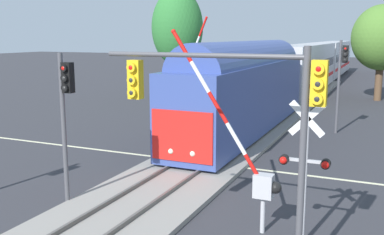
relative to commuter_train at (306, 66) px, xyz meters
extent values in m
plane|color=#333338|center=(0.00, -27.20, -2.73)|extent=(220.00, 220.00, 0.00)
cube|color=beige|center=(0.00, -27.20, -2.73)|extent=(44.00, 0.20, 0.01)
cube|color=gray|center=(0.00, -27.20, -2.64)|extent=(4.40, 80.00, 0.18)
cube|color=#56514C|center=(-0.72, -27.20, -2.48)|extent=(0.10, 80.00, 0.14)
cube|color=#56514C|center=(0.71, -27.20, -2.48)|extent=(0.10, 80.00, 0.14)
cube|color=#384C93|center=(0.00, -20.50, -0.46)|extent=(3.00, 17.62, 3.90)
cube|color=red|center=(0.00, -29.33, -1.05)|extent=(2.76, 0.08, 2.15)
cylinder|color=#384C93|center=(0.00, -20.50, 1.37)|extent=(2.76, 15.86, 2.76)
sphere|color=#F4F2CC|center=(-0.50, -29.34, -1.73)|extent=(0.24, 0.24, 0.24)
sphere|color=#F4F2CC|center=(0.50, -29.34, -1.73)|extent=(0.24, 0.24, 0.24)
cube|color=silver|center=(0.00, 0.00, -0.11)|extent=(3.00, 21.59, 4.60)
cube|color=black|center=(1.51, 0.00, 0.19)|extent=(0.04, 19.43, 0.90)
cube|color=red|center=(1.52, 0.00, -1.26)|extent=(0.04, 19.86, 0.36)
cube|color=silver|center=(0.00, 22.48, -0.11)|extent=(3.00, 21.59, 4.60)
cube|color=black|center=(1.51, 22.48, 0.19)|extent=(0.04, 19.43, 0.90)
cube|color=red|center=(1.52, 22.48, -1.26)|extent=(0.04, 19.86, 0.36)
cylinder|color=#B7B7BC|center=(4.52, -33.33, -2.18)|extent=(0.14, 0.14, 1.10)
cube|color=#B7B7BC|center=(4.52, -33.33, -1.28)|extent=(0.56, 0.40, 0.70)
sphere|color=black|center=(4.87, -33.33, -1.28)|extent=(0.36, 0.36, 0.36)
cylinder|color=red|center=(4.23, -33.33, -0.84)|extent=(0.68, 0.12, 0.96)
cylinder|color=white|center=(3.65, -33.33, 0.05)|extent=(0.68, 0.12, 0.96)
cylinder|color=red|center=(3.07, -33.33, 0.94)|extent=(0.68, 0.12, 0.96)
cylinder|color=white|center=(2.49, -33.33, 1.83)|extent=(0.68, 0.12, 0.96)
cylinder|color=red|center=(1.91, -33.33, 2.72)|extent=(0.68, 0.12, 0.96)
sphere|color=red|center=(1.62, -33.33, 3.17)|extent=(0.14, 0.14, 0.14)
cylinder|color=#B2B2B7|center=(5.74, -33.71, -0.75)|extent=(0.14, 0.14, 3.96)
cube|color=white|center=(5.74, -33.73, 0.88)|extent=(0.98, 0.05, 0.98)
cube|color=white|center=(5.74, -33.73, 0.88)|extent=(0.98, 0.05, 0.98)
cube|color=#B2B2B7|center=(5.74, -33.71, -0.28)|extent=(1.10, 0.08, 0.08)
cylinder|color=black|center=(5.19, -33.81, -0.28)|extent=(0.26, 0.18, 0.26)
cylinder|color=black|center=(6.29, -33.81, -0.28)|extent=(0.26, 0.18, 0.26)
sphere|color=red|center=(5.19, -33.91, -0.28)|extent=(0.20, 0.20, 0.20)
sphere|color=red|center=(6.29, -33.91, -0.28)|extent=(0.20, 0.20, 0.20)
cone|color=black|center=(5.74, -33.71, 1.35)|extent=(0.28, 0.28, 0.22)
cylinder|color=#B7B7BC|center=(-4.52, -21.08, -2.18)|extent=(0.14, 0.14, 1.10)
cube|color=#B7B7BC|center=(-4.52, -21.08, -1.28)|extent=(0.56, 0.40, 0.70)
sphere|color=black|center=(-4.87, -21.08, -1.28)|extent=(0.36, 0.36, 0.36)
cylinder|color=red|center=(-4.30, -21.08, -0.75)|extent=(0.56, 0.12, 1.12)
cylinder|color=white|center=(-3.85, -21.08, 0.32)|extent=(0.56, 0.12, 1.12)
cylinder|color=red|center=(-3.40, -21.08, 1.40)|extent=(0.56, 0.12, 1.12)
cylinder|color=white|center=(-2.95, -21.08, 2.47)|extent=(0.56, 0.12, 1.12)
cylinder|color=red|center=(-2.50, -21.08, 3.54)|extent=(0.56, 0.12, 1.12)
sphere|color=red|center=(-2.28, -21.08, 4.08)|extent=(0.14, 0.14, 0.14)
cylinder|color=#4C4C51|center=(-2.25, -33.88, -0.12)|extent=(0.16, 0.16, 5.23)
cube|color=black|center=(-1.97, -33.88, 1.69)|extent=(0.34, 0.26, 1.00)
sphere|color=red|center=(-1.97, -34.03, 2.01)|extent=(0.20, 0.20, 0.20)
cylinder|color=black|center=(-1.97, -34.06, 2.01)|extent=(0.24, 0.10, 0.24)
sphere|color=#262626|center=(-1.97, -34.03, 1.69)|extent=(0.20, 0.20, 0.20)
cylinder|color=black|center=(-1.97, -34.06, 1.69)|extent=(0.24, 0.10, 0.24)
sphere|color=#262626|center=(-1.97, -34.03, 1.37)|extent=(0.20, 0.20, 0.20)
cylinder|color=black|center=(-1.97, -34.06, 1.37)|extent=(0.24, 0.10, 0.24)
cylinder|color=#4C4C51|center=(5.99, -35.67, 0.05)|extent=(0.16, 0.16, 5.57)
cube|color=gold|center=(6.27, -35.67, 2.03)|extent=(0.34, 0.26, 1.00)
sphere|color=red|center=(6.27, -35.82, 2.35)|extent=(0.20, 0.20, 0.20)
cylinder|color=gold|center=(6.27, -35.85, 2.35)|extent=(0.24, 0.10, 0.24)
sphere|color=#262626|center=(6.27, -35.82, 2.03)|extent=(0.20, 0.20, 0.20)
cylinder|color=gold|center=(6.27, -35.85, 2.03)|extent=(0.24, 0.10, 0.24)
sphere|color=#262626|center=(6.27, -35.82, 1.71)|extent=(0.20, 0.20, 0.20)
cylinder|color=gold|center=(6.27, -35.85, 1.71)|extent=(0.24, 0.10, 0.24)
cylinder|color=#4C4C51|center=(3.45, -35.67, 2.58)|extent=(5.08, 0.12, 0.12)
cube|color=gold|center=(1.67, -35.67, 1.93)|extent=(0.34, 0.26, 1.00)
sphere|color=red|center=(1.67, -35.82, 2.25)|extent=(0.20, 0.20, 0.20)
cylinder|color=gold|center=(1.67, -35.85, 2.25)|extent=(0.24, 0.10, 0.24)
sphere|color=#262626|center=(1.67, -35.82, 1.93)|extent=(0.20, 0.20, 0.20)
cylinder|color=gold|center=(1.67, -35.85, 1.93)|extent=(0.24, 0.10, 0.24)
sphere|color=#262626|center=(1.67, -35.82, 1.61)|extent=(0.20, 0.20, 0.20)
cylinder|color=gold|center=(1.67, -35.85, 1.61)|extent=(0.24, 0.10, 0.24)
cylinder|color=#4C4C51|center=(4.95, -18.09, 0.03)|extent=(0.16, 0.16, 5.52)
cube|color=black|center=(5.23, -18.09, 1.99)|extent=(0.34, 0.26, 1.00)
sphere|color=red|center=(5.23, -18.24, 2.31)|extent=(0.20, 0.20, 0.20)
cylinder|color=black|center=(5.23, -18.27, 2.31)|extent=(0.24, 0.10, 0.24)
sphere|color=#262626|center=(5.23, -18.24, 1.99)|extent=(0.20, 0.20, 0.20)
cylinder|color=black|center=(5.23, -18.27, 1.99)|extent=(0.24, 0.10, 0.24)
sphere|color=#262626|center=(5.23, -18.24, 1.67)|extent=(0.20, 0.20, 0.20)
cylinder|color=black|center=(5.23, -18.27, 1.67)|extent=(0.24, 0.10, 0.24)
cylinder|color=#4C3828|center=(-9.54, -9.91, -0.74)|extent=(0.41, 0.41, 3.99)
ellipsoid|color=#2D7533|center=(-9.54, -9.91, 3.74)|extent=(4.49, 4.49, 6.63)
cylinder|color=brown|center=(6.84, -2.28, -1.01)|extent=(0.64, 0.64, 3.44)
ellipsoid|color=#4C7A2D|center=(6.84, -2.28, 2.88)|extent=(5.24, 5.24, 5.79)
camera|label=1|loc=(7.63, -45.53, 3.05)|focal=41.61mm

